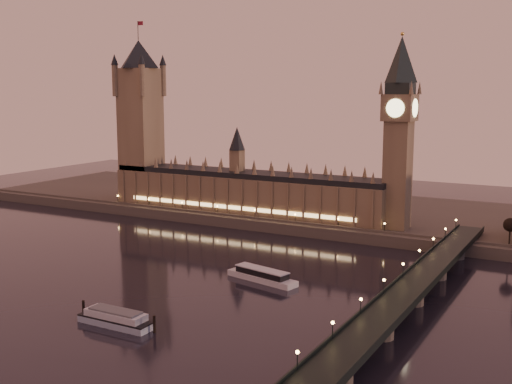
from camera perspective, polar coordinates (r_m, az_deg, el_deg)
ground at (r=275.08m, az=-6.27°, el=-8.00°), size 700.00×700.00×0.00m
far_embankment at (r=406.05m, az=10.83°, el=-2.06°), size 560.00×130.00×6.00m
palace_of_westminster at (r=391.08m, az=-0.94°, el=0.46°), size 180.00×26.62×52.00m
victoria_tower at (r=432.20m, az=-10.25°, el=7.02°), size 31.68×31.68×118.00m
big_ben at (r=349.78m, az=12.62°, el=6.17°), size 17.68×17.68×104.00m
westminster_bridge at (r=235.13m, az=12.57°, el=-9.77°), size 13.20×260.00×15.30m
bare_tree_0 at (r=332.12m, az=21.53°, el=-2.80°), size 6.39×6.39×13.00m
cruise_boat_a at (r=274.95m, az=0.54°, el=-7.43°), size 34.70×14.67×5.43m
moored_barge at (r=230.76m, az=-12.35°, el=-10.91°), size 32.87×8.11×6.03m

